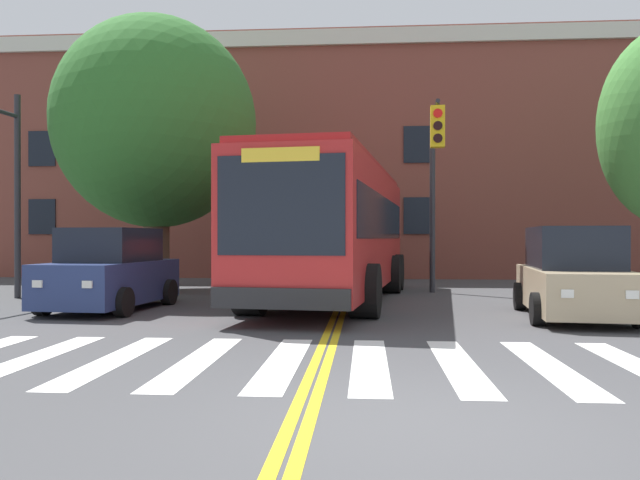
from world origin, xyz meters
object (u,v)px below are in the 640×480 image
at_px(car_navy_near_lane, 111,272).
at_px(traffic_light_overhead, 434,165).
at_px(car_white_behind_bus, 352,252).
at_px(car_tan_far_lane, 573,276).
at_px(city_bus, 336,229).
at_px(street_tree_curbside_small, 156,124).

bearing_deg(car_navy_near_lane, traffic_light_overhead, 26.04).
distance_m(car_navy_near_lane, car_white_behind_bus, 11.81).
bearing_deg(car_tan_far_lane, car_white_behind_bus, 112.19).
distance_m(city_bus, car_tan_far_lane, 5.83).
relative_size(car_navy_near_lane, car_white_behind_bus, 0.82).
relative_size(city_bus, street_tree_curbside_small, 1.38).
height_order(car_navy_near_lane, street_tree_curbside_small, street_tree_curbside_small).
distance_m(car_white_behind_bus, street_tree_curbside_small, 9.17).
xyz_separation_m(car_tan_far_lane, car_white_behind_bus, (-4.63, 11.36, 0.21)).
bearing_deg(car_white_behind_bus, street_tree_curbside_small, -131.88).
bearing_deg(street_tree_curbside_small, traffic_light_overhead, -6.18).
height_order(traffic_light_overhead, street_tree_curbside_small, street_tree_curbside_small).
bearing_deg(city_bus, street_tree_curbside_small, 158.79).
bearing_deg(car_white_behind_bus, car_navy_near_lane, -115.26).
xyz_separation_m(city_bus, car_white_behind_bus, (0.21, 8.26, -0.77)).
bearing_deg(traffic_light_overhead, car_white_behind_bus, 108.73).
relative_size(car_tan_far_lane, traffic_light_overhead, 0.81).
distance_m(city_bus, traffic_light_overhead, 3.35).
xyz_separation_m(car_white_behind_bus, street_tree_curbside_small, (-5.55, -6.19, 3.87)).
relative_size(car_tan_far_lane, street_tree_curbside_small, 0.53).
xyz_separation_m(city_bus, car_tan_far_lane, (4.84, -3.09, -0.98)).
bearing_deg(traffic_light_overhead, car_tan_far_lane, -62.50).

